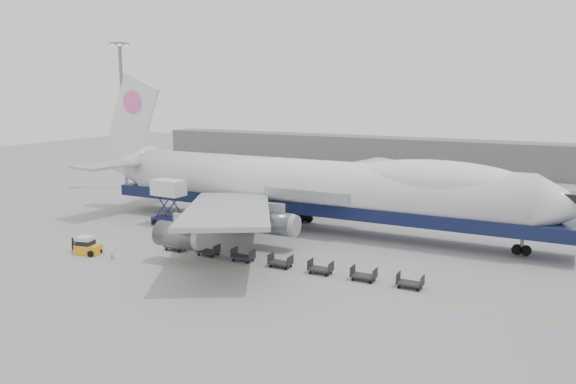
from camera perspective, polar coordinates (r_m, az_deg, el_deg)
The scene contains 16 objects.
ground at distance 61.48m, azimuth -2.45°, elevation -6.20°, with size 260.00×260.00×0.00m, color gray.
apron_line at distance 56.58m, azimuth -5.48°, elevation -7.72°, with size 60.00×0.15×0.01m, color gold.
hangar at distance 128.13m, azimuth 9.21°, elevation 3.97°, with size 110.00×8.00×7.00m, color slate.
floodlight_mast at distance 103.59m, azimuth -16.43°, elevation 8.17°, with size 2.40×2.40×25.43m.
airliner at distance 70.35m, azimuth 2.81°, elevation 0.63°, with size 67.00×55.30×19.98m.
catering_truck at distance 74.53m, azimuth -12.00°, elevation -0.75°, with size 4.74×3.43×6.01m.
baggage_tug at distance 64.47m, azimuth -19.74°, elevation -5.23°, with size 2.91×1.96×1.95m.
ground_worker at distance 65.73m, azimuth -20.98°, elevation -5.05°, with size 0.60×0.39×1.64m, color black.
traffic_cone at distance 62.23m, azimuth -17.44°, elevation -6.20°, with size 0.42×0.42×0.61m.
dolly_0 at distance 63.48m, azimuth -11.36°, elevation -5.36°, with size 2.30×1.35×1.30m.
dolly_1 at distance 60.93m, azimuth -8.11°, elevation -5.93°, with size 2.30×1.35×1.30m.
dolly_2 at distance 58.59m, azimuth -4.58°, elevation -6.52°, with size 2.30×1.35×1.30m.
dolly_3 at distance 56.50m, azimuth -0.77°, elevation -7.13°, with size 2.30×1.35×1.30m.
dolly_4 at distance 54.68m, azimuth 3.33°, elevation -7.75°, with size 2.30×1.35×1.30m.
dolly_5 at distance 53.16m, azimuth 7.69°, elevation -8.37°, with size 2.30×1.35×1.30m.
dolly_6 at distance 51.97m, azimuth 12.30°, elevation -8.97°, with size 2.30×1.35×1.30m.
Camera 1 is at (29.21, -51.17, 17.56)m, focal length 35.00 mm.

